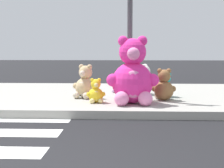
% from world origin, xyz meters
% --- Properties ---
extents(sidewalk, '(28.00, 4.40, 0.15)m').
position_xyz_m(sidewalk, '(0.00, 5.20, 0.07)').
color(sidewalk, '#9E9B93').
rests_on(sidewalk, ground_plane).
extents(sign_pole, '(0.56, 0.11, 3.20)m').
position_xyz_m(sign_pole, '(1.00, 4.40, 1.85)').
color(sign_pole, '#4C4C51').
rests_on(sign_pole, sidewalk).
extents(plush_pink_large, '(1.01, 0.89, 1.31)m').
position_xyz_m(plush_pink_large, '(1.05, 3.81, 0.67)').
color(plush_pink_large, '#F22D93').
rests_on(plush_pink_large, sidewalk).
extents(plush_lavender, '(0.34, 0.34, 0.48)m').
position_xyz_m(plush_lavender, '(0.77, 5.28, 0.34)').
color(plush_lavender, '#B28CD8').
rests_on(plush_lavender, sidewalk).
extents(plush_yellow, '(0.37, 0.34, 0.48)m').
position_xyz_m(plush_yellow, '(0.33, 3.86, 0.34)').
color(plush_yellow, yellow).
rests_on(plush_yellow, sidewalk).
extents(plush_white, '(0.50, 0.52, 0.70)m').
position_xyz_m(plush_white, '(1.32, 5.08, 0.43)').
color(plush_white, white).
rests_on(plush_white, sidewalk).
extents(plush_teal, '(0.41, 0.38, 0.53)m').
position_xyz_m(plush_teal, '(1.80, 4.73, 0.36)').
color(plush_teal, teal).
rests_on(plush_teal, sidewalk).
extents(plush_tan, '(0.53, 0.52, 0.72)m').
position_xyz_m(plush_tan, '(0.05, 4.47, 0.44)').
color(plush_tan, tan).
rests_on(plush_tan, sidewalk).
extents(plush_brown, '(0.51, 0.44, 0.66)m').
position_xyz_m(plush_brown, '(1.71, 4.25, 0.41)').
color(plush_brown, olive).
rests_on(plush_brown, sidewalk).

